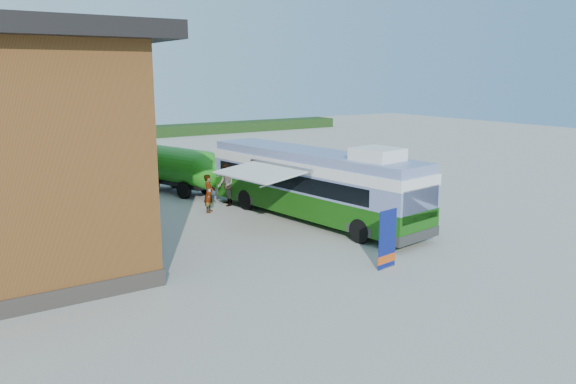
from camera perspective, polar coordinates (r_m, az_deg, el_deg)
ground at (r=20.15m, az=5.08°, el=-5.70°), size 100.00×100.00×0.00m
hedge at (r=56.93m, az=-12.59°, el=6.06°), size 40.00×3.00×1.00m
bus at (r=23.58m, az=2.56°, el=1.02°), size 3.89×11.29×3.40m
awning at (r=22.07m, az=-2.54°, el=2.55°), size 2.71×3.85×0.48m
banner at (r=18.13m, az=10.04°, el=-5.27°), size 0.83×0.26×1.92m
picnic_table at (r=23.84m, az=5.00°, el=-1.31°), size 1.86×1.75×0.86m
person_a at (r=25.22m, az=-8.04°, el=-0.14°), size 0.72×0.74×1.71m
person_b at (r=26.36m, az=-6.32°, el=0.76°), size 1.00×1.15×2.01m
slurry_tanker at (r=29.52m, az=-11.07°, el=2.52°), size 3.13×6.18×2.36m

